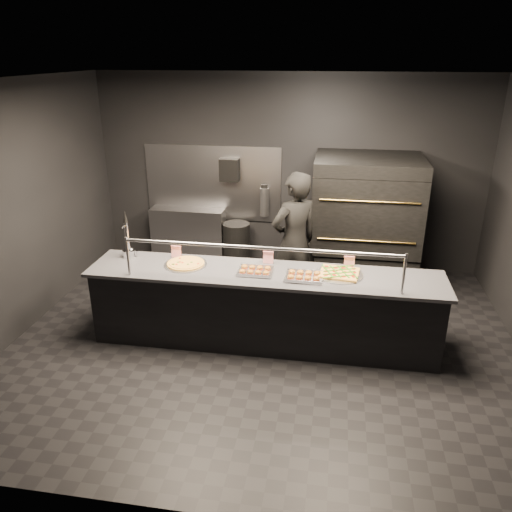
# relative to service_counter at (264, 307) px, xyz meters

# --- Properties ---
(room) EXTENTS (6.04, 6.00, 3.00)m
(room) POSITION_rel_service_counter_xyz_m (-0.02, 0.05, 1.03)
(room) COLOR black
(room) RESTS_ON ground
(service_counter) EXTENTS (4.10, 0.78, 1.37)m
(service_counter) POSITION_rel_service_counter_xyz_m (0.00, 0.00, 0.00)
(service_counter) COLOR black
(service_counter) RESTS_ON ground
(pizza_oven) EXTENTS (1.50, 1.23, 1.91)m
(pizza_oven) POSITION_rel_service_counter_xyz_m (1.20, 1.90, 0.50)
(pizza_oven) COLOR black
(pizza_oven) RESTS_ON ground
(prep_shelf) EXTENTS (1.20, 0.35, 0.90)m
(prep_shelf) POSITION_rel_service_counter_xyz_m (-1.60, 2.32, -0.01)
(prep_shelf) COLOR #99999E
(prep_shelf) RESTS_ON ground
(towel_dispenser) EXTENTS (0.30, 0.20, 0.35)m
(towel_dispenser) POSITION_rel_service_counter_xyz_m (-0.90, 2.39, 1.09)
(towel_dispenser) COLOR black
(towel_dispenser) RESTS_ON room
(fire_extinguisher) EXTENTS (0.14, 0.14, 0.51)m
(fire_extinguisher) POSITION_rel_service_counter_xyz_m (-0.35, 2.40, 0.60)
(fire_extinguisher) COLOR #B2B2B7
(fire_extinguisher) RESTS_ON room
(beer_tap) EXTENTS (0.15, 0.22, 0.59)m
(beer_tap) POSITION_rel_service_counter_xyz_m (-1.71, 0.20, 0.62)
(beer_tap) COLOR silver
(beer_tap) RESTS_ON service_counter
(round_pizza) EXTENTS (0.51, 0.51, 0.03)m
(round_pizza) POSITION_rel_service_counter_xyz_m (-0.95, 0.06, 0.47)
(round_pizza) COLOR silver
(round_pizza) RESTS_ON service_counter
(slider_tray_a) EXTENTS (0.40, 0.30, 0.06)m
(slider_tray_a) POSITION_rel_service_counter_xyz_m (-0.10, -0.03, 0.48)
(slider_tray_a) COLOR silver
(slider_tray_a) RESTS_ON service_counter
(slider_tray_b) EXTENTS (0.43, 0.33, 0.07)m
(slider_tray_b) POSITION_rel_service_counter_xyz_m (0.46, -0.09, 0.48)
(slider_tray_b) COLOR silver
(slider_tray_b) RESTS_ON service_counter
(square_pizza) EXTENTS (0.54, 0.54, 0.05)m
(square_pizza) POSITION_rel_service_counter_xyz_m (0.85, 0.07, 0.47)
(square_pizza) COLOR silver
(square_pizza) RESTS_ON service_counter
(condiment_jar) EXTENTS (0.14, 0.06, 0.09)m
(condiment_jar) POSITION_rel_service_counter_xyz_m (-1.67, 0.22, 0.50)
(condiment_jar) COLOR silver
(condiment_jar) RESTS_ON service_counter
(tent_cards) EXTENTS (2.21, 0.04, 0.15)m
(tent_cards) POSITION_rel_service_counter_xyz_m (-0.05, 0.28, 0.53)
(tent_cards) COLOR white
(tent_cards) RESTS_ON service_counter
(trash_bin) EXTENTS (0.43, 0.43, 0.72)m
(trash_bin) POSITION_rel_service_counter_xyz_m (-0.78, 2.22, -0.10)
(trash_bin) COLOR black
(trash_bin) RESTS_ON ground
(worker) EXTENTS (0.82, 0.78, 1.88)m
(worker) POSITION_rel_service_counter_xyz_m (0.25, 0.99, 0.47)
(worker) COLOR black
(worker) RESTS_ON ground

